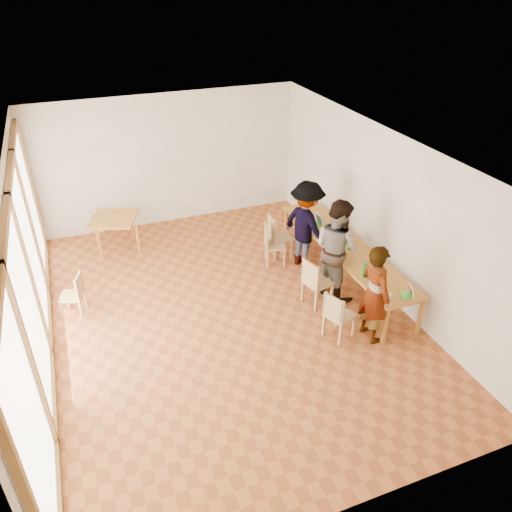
{
  "coord_description": "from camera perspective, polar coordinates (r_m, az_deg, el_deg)",
  "views": [
    {
      "loc": [
        -2.07,
        -6.82,
        5.46
      ],
      "look_at": [
        0.56,
        -0.05,
        1.1
      ],
      "focal_mm": 35.0,
      "sensor_mm": 36.0,
      "label": 1
    }
  ],
  "objects": [
    {
      "name": "yellow_mug",
      "position": [
        8.62,
        14.41,
        -2.84
      ],
      "size": [
        0.13,
        0.13,
        0.1
      ],
      "primitive_type": "imported",
      "rotation": [
        0.0,
        0.0,
        -0.01
      ],
      "color": "yellow",
      "rests_on": "communal_table"
    },
    {
      "name": "wall_right",
      "position": [
        9.37,
        14.0,
        5.02
      ],
      "size": [
        0.1,
        8.0,
        3.0
      ],
      "primitive_type": "cube",
      "color": "silver",
      "rests_on": "ground"
    },
    {
      "name": "ceiling",
      "position": [
        7.53,
        -4.19,
        12.0
      ],
      "size": [
        6.0,
        8.0,
        0.04
      ],
      "primitive_type": "cube",
      "color": "white",
      "rests_on": "wall_back"
    },
    {
      "name": "side_table",
      "position": [
        10.98,
        -15.91,
        3.86
      ],
      "size": [
        0.9,
        0.9,
        0.75
      ],
      "rotation": [
        0.0,
        0.0,
        -0.38
      ],
      "color": "#AF7326",
      "rests_on": "ground"
    },
    {
      "name": "pink_phone",
      "position": [
        9.99,
        10.0,
        2.38
      ],
      "size": [
        0.05,
        0.1,
        0.01
      ],
      "primitive_type": "cube",
      "color": "#F4427D",
      "rests_on": "communal_table"
    },
    {
      "name": "chair_near",
      "position": [
        8.21,
        9.2,
        -6.32
      ],
      "size": [
        0.53,
        0.53,
        0.47
      ],
      "rotation": [
        0.0,
        0.0,
        0.38
      ],
      "color": "tan",
      "rests_on": "ground"
    },
    {
      "name": "chair_far",
      "position": [
        10.1,
        1.66,
        1.76
      ],
      "size": [
        0.5,
        0.5,
        0.46
      ],
      "rotation": [
        0.0,
        0.0,
        -0.28
      ],
      "color": "tan",
      "rests_on": "ground"
    },
    {
      "name": "wall_front",
      "position": [
        5.28,
        10.46,
        -18.29
      ],
      "size": [
        6.0,
        0.1,
        3.0
      ],
      "primitive_type": "cube",
      "color": "silver",
      "rests_on": "ground"
    },
    {
      "name": "person_near",
      "position": [
        8.17,
        13.4,
        -4.19
      ],
      "size": [
        0.46,
        0.66,
        1.73
      ],
      "primitive_type": "imported",
      "rotation": [
        0.0,
        0.0,
        1.65
      ],
      "color": "gray",
      "rests_on": "ground"
    },
    {
      "name": "window_wall",
      "position": [
        7.93,
        -24.58,
        -2.1
      ],
      "size": [
        0.1,
        8.0,
        3.0
      ],
      "primitive_type": "cube",
      "color": "white",
      "rests_on": "ground"
    },
    {
      "name": "green_bottle",
      "position": [
        8.68,
        12.28,
        -1.56
      ],
      "size": [
        0.07,
        0.07,
        0.28
      ],
      "primitive_type": "cylinder",
      "color": "#11621A",
      "rests_on": "communal_table"
    },
    {
      "name": "chair_mid",
      "position": [
        8.91,
        6.66,
        -2.55
      ],
      "size": [
        0.52,
        0.52,
        0.49
      ],
      "rotation": [
        0.0,
        0.0,
        0.24
      ],
      "color": "tan",
      "rests_on": "ground"
    },
    {
      "name": "chair_spare",
      "position": [
        9.21,
        -19.92,
        -3.74
      ],
      "size": [
        0.48,
        0.48,
        0.43
      ],
      "rotation": [
        0.0,
        0.0,
        2.8
      ],
      "color": "tan",
      "rests_on": "ground"
    },
    {
      "name": "laptop_near",
      "position": [
        8.44,
        17.03,
        -4.07
      ],
      "size": [
        0.26,
        0.28,
        0.19
      ],
      "rotation": [
        0.0,
        0.0,
        -0.37
      ],
      "color": "#5CD633",
      "rests_on": "communal_table"
    },
    {
      "name": "wall_back",
      "position": [
        11.7,
        -9.95,
        10.73
      ],
      "size": [
        6.0,
        0.1,
        3.0
      ],
      "primitive_type": "cube",
      "color": "silver",
      "rests_on": "ground"
    },
    {
      "name": "condiment_cup",
      "position": [
        8.33,
        15.05,
        -4.4
      ],
      "size": [
        0.08,
        0.08,
        0.06
      ],
      "primitive_type": "cylinder",
      "color": "white",
      "rests_on": "communal_table"
    },
    {
      "name": "person_far",
      "position": [
        9.92,
        5.77,
        3.52
      ],
      "size": [
        0.98,
        1.32,
        1.83
      ],
      "primitive_type": "imported",
      "rotation": [
        0.0,
        0.0,
        1.85
      ],
      "color": "gray",
      "rests_on": "ground"
    },
    {
      "name": "clear_glass",
      "position": [
        10.8,
        5.21,
        5.26
      ],
      "size": [
        0.07,
        0.07,
        0.09
      ],
      "primitive_type": "cylinder",
      "color": "silver",
      "rests_on": "communal_table"
    },
    {
      "name": "communal_table",
      "position": [
        9.67,
        10.14,
        0.97
      ],
      "size": [
        0.8,
        4.0,
        0.75
      ],
      "color": "#AF7326",
      "rests_on": "ground"
    },
    {
      "name": "ground",
      "position": [
        8.97,
        -3.46,
        -6.56
      ],
      "size": [
        8.0,
        8.0,
        0.0
      ],
      "primitive_type": "plane",
      "color": "#A85A28",
      "rests_on": "ground"
    },
    {
      "name": "chair_empty",
      "position": [
        10.35,
        2.31,
        2.73
      ],
      "size": [
        0.46,
        0.46,
        0.49
      ],
      "rotation": [
        0.0,
        0.0,
        -0.06
      ],
      "color": "tan",
      "rests_on": "ground"
    },
    {
      "name": "black_pouch",
      "position": [
        8.76,
        13.18,
        -2.13
      ],
      "size": [
        0.16,
        0.26,
        0.09
      ],
      "primitive_type": "cube",
      "color": "black",
      "rests_on": "communal_table"
    },
    {
      "name": "laptop_mid",
      "position": [
        9.62,
        10.41,
        1.52
      ],
      "size": [
        0.27,
        0.3,
        0.23
      ],
      "rotation": [
        0.0,
        0.0,
        0.15
      ],
      "color": "#5CD633",
      "rests_on": "communal_table"
    },
    {
      "name": "person_mid",
      "position": [
        9.09,
        9.21,
        0.85
      ],
      "size": [
        0.91,
        1.07,
        1.91
      ],
      "primitive_type": "imported",
      "rotation": [
        0.0,
        0.0,
        1.8
      ],
      "color": "gray",
      "rests_on": "ground"
    },
    {
      "name": "laptop_far",
      "position": [
        10.32,
        6.99,
        3.96
      ],
      "size": [
        0.25,
        0.28,
        0.23
      ],
      "rotation": [
        0.0,
        0.0,
        0.06
      ],
      "color": "#5CD633",
      "rests_on": "communal_table"
    }
  ]
}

